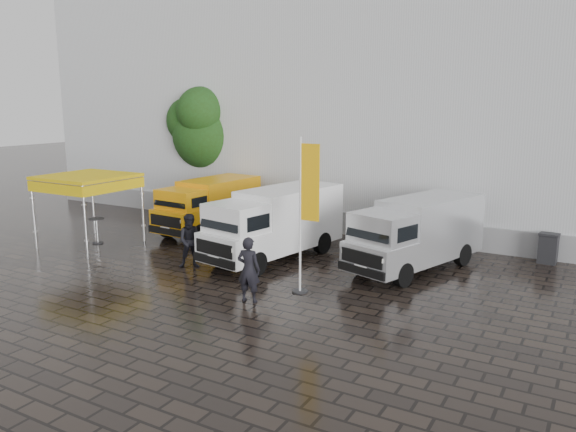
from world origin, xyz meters
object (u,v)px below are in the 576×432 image
(van_silver, at_px, (416,235))
(flagpole, at_px, (306,208))
(van_yellow, at_px, (208,207))
(cocktail_table, at_px, (97,231))
(person_tent, at_px, (191,241))
(canopy_tent, at_px, (86,180))
(van_white, at_px, (274,225))
(wheelie_bin, at_px, (548,248))
(person_front, at_px, (249,270))

(van_silver, height_order, flagpole, flagpole)
(van_yellow, relative_size, cocktail_table, 4.85)
(van_silver, height_order, person_tent, van_silver)
(canopy_tent, distance_m, cocktail_table, 2.20)
(flagpole, height_order, person_tent, flagpole)
(van_white, relative_size, person_tent, 3.09)
(van_silver, height_order, cocktail_table, van_silver)
(van_white, distance_m, cocktail_table, 7.79)
(wheelie_bin, relative_size, person_front, 0.57)
(canopy_tent, height_order, person_front, canopy_tent)
(van_silver, relative_size, person_front, 2.93)
(cocktail_table, xyz_separation_m, wheelie_bin, (16.48, 6.18, 0.03))
(van_yellow, height_order, van_silver, van_silver)
(van_silver, bearing_deg, cocktail_table, -149.13)
(person_front, bearing_deg, van_white, -77.07)
(van_white, relative_size, cocktail_table, 5.65)
(van_silver, distance_m, person_front, 6.42)
(van_yellow, distance_m, person_front, 9.04)
(cocktail_table, bearing_deg, flagpole, -6.15)
(person_tent, bearing_deg, canopy_tent, 139.30)
(van_white, relative_size, canopy_tent, 1.89)
(canopy_tent, bearing_deg, person_tent, -4.01)
(van_yellow, xyz_separation_m, van_white, (4.71, -2.13, 0.11))
(canopy_tent, distance_m, flagpole, 10.43)
(van_yellow, height_order, cocktail_table, van_yellow)
(van_yellow, distance_m, van_silver, 9.71)
(flagpole, xyz_separation_m, person_tent, (-4.76, 0.38, -1.68))
(van_white, height_order, flagpole, flagpole)
(canopy_tent, height_order, flagpole, flagpole)
(cocktail_table, xyz_separation_m, person_front, (9.28, -2.60, 0.45))
(wheelie_bin, bearing_deg, van_white, -150.15)
(person_tent, bearing_deg, cocktail_table, 135.80)
(van_white, bearing_deg, flagpole, -34.49)
(wheelie_bin, bearing_deg, person_front, -126.53)
(flagpole, distance_m, wheelie_bin, 9.75)
(person_tent, bearing_deg, van_white, 13.65)
(van_silver, bearing_deg, wheelie_bin, 57.25)
(van_white, bearing_deg, canopy_tent, -155.11)
(van_white, xyz_separation_m, flagpole, (2.78, -2.76, 1.36))
(van_yellow, bearing_deg, van_silver, -0.67)
(canopy_tent, bearing_deg, wheelie_bin, 21.55)
(person_front, bearing_deg, wheelie_bin, -138.28)
(flagpole, height_order, cocktail_table, flagpole)
(person_front, bearing_deg, van_silver, -129.46)
(canopy_tent, bearing_deg, cocktail_table, 83.37)
(canopy_tent, distance_m, person_tent, 5.91)
(van_white, xyz_separation_m, cocktail_table, (-7.58, -1.64, -0.77))
(van_silver, relative_size, person_tent, 2.95)
(van_white, xyz_separation_m, person_tent, (-1.97, -2.38, -0.33))
(van_white, xyz_separation_m, van_silver, (4.96, 1.29, -0.06))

